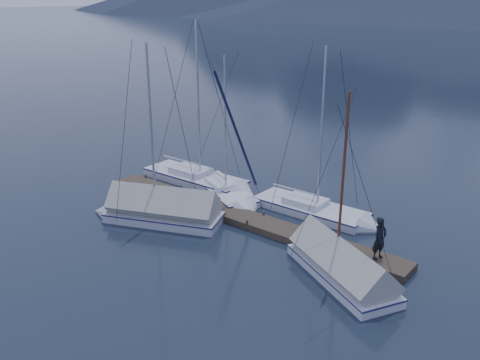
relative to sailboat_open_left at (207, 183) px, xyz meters
The scene contains 9 objects.
ground 6.68m from the sailboat_open_left, 44.94° to the right, with size 1000.00×1000.00×0.00m, color black.
dock 5.46m from the sailboat_open_left, 29.90° to the right, with size 18.00×1.50×0.54m.
mooring_posts 5.03m from the sailboat_open_left, 32.74° to the right, with size 15.12×1.52×0.35m.
sailboat_open_left is the anchor object (origin of this frame).
sailboat_open_mid 2.56m from the sailboat_open_left, 18.62° to the right, with size 6.76×4.52×8.74m.
sailboat_open_right 7.99m from the sailboat_open_left, ahead, with size 7.23×3.11×9.56m.
sailboat_covered_near 11.92m from the sailboat_open_left, 21.45° to the right, with size 6.66×4.82×8.46m.
sailboat_covered_far 5.65m from the sailboat_open_left, 76.74° to the right, with size 7.23×4.57×9.77m.
person 12.56m from the sailboat_open_left, 12.27° to the right, with size 0.68×0.45×1.87m, color black.
Camera 1 is at (14.91, -16.62, 10.88)m, focal length 38.00 mm.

